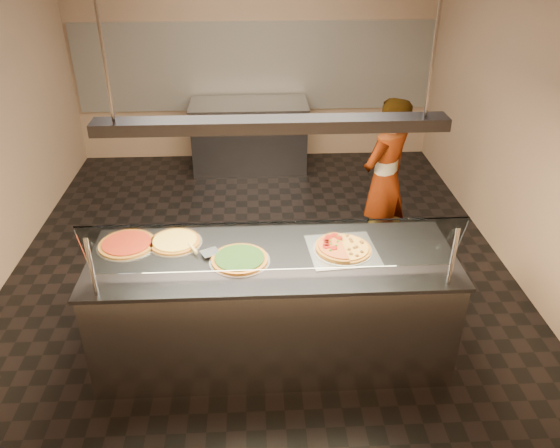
{
  "coord_description": "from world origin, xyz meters",
  "views": [
    {
      "loc": [
        -0.03,
        -4.59,
        3.14
      ],
      "look_at": [
        0.15,
        -0.89,
        1.02
      ],
      "focal_mm": 35.0,
      "sensor_mm": 36.0,
      "label": 1
    }
  ],
  "objects_px": {
    "serving_counter": "(273,307)",
    "worker": "(385,180)",
    "heat_lamp_housing": "(272,124)",
    "half_pizza_sausage": "(356,247)",
    "perforated_tray": "(343,250)",
    "pizza_spinach": "(240,259)",
    "sneeze_guard": "(274,248)",
    "prep_table": "(250,136)",
    "pizza_spatula": "(200,249)",
    "half_pizza_pepperoni": "(329,247)",
    "pizza_cheese": "(175,241)",
    "pizza_tomato": "(127,244)"
  },
  "relations": [
    {
      "from": "sneeze_guard",
      "to": "prep_table",
      "type": "relative_size",
      "value": 1.57
    },
    {
      "from": "perforated_tray",
      "to": "pizza_tomato",
      "type": "relative_size",
      "value": 1.19
    },
    {
      "from": "pizza_cheese",
      "to": "heat_lamp_housing",
      "type": "height_order",
      "value": "heat_lamp_housing"
    },
    {
      "from": "perforated_tray",
      "to": "pizza_spatula",
      "type": "height_order",
      "value": "pizza_spatula"
    },
    {
      "from": "half_pizza_sausage",
      "to": "pizza_spatula",
      "type": "bearing_deg",
      "value": 178.91
    },
    {
      "from": "sneeze_guard",
      "to": "prep_table",
      "type": "height_order",
      "value": "sneeze_guard"
    },
    {
      "from": "serving_counter",
      "to": "worker",
      "type": "bearing_deg",
      "value": 51.62
    },
    {
      "from": "pizza_spatula",
      "to": "prep_table",
      "type": "xyz_separation_m",
      "value": [
        0.36,
        3.68,
        -0.49
      ]
    },
    {
      "from": "half_pizza_sausage",
      "to": "pizza_spatula",
      "type": "xyz_separation_m",
      "value": [
        -1.17,
        0.02,
        0.0
      ]
    },
    {
      "from": "serving_counter",
      "to": "half_pizza_pepperoni",
      "type": "xyz_separation_m",
      "value": [
        0.43,
        0.06,
        0.5
      ]
    },
    {
      "from": "heat_lamp_housing",
      "to": "half_pizza_pepperoni",
      "type": "bearing_deg",
      "value": 8.21
    },
    {
      "from": "prep_table",
      "to": "pizza_spatula",
      "type": "bearing_deg",
      "value": -95.59
    },
    {
      "from": "half_pizza_pepperoni",
      "to": "pizza_tomato",
      "type": "xyz_separation_m",
      "value": [
        -1.53,
        0.16,
        -0.02
      ]
    },
    {
      "from": "serving_counter",
      "to": "pizza_spinach",
      "type": "relative_size",
      "value": 6.09
    },
    {
      "from": "pizza_spatula",
      "to": "sneeze_guard",
      "type": "bearing_deg",
      "value": -38.34
    },
    {
      "from": "perforated_tray",
      "to": "pizza_spinach",
      "type": "height_order",
      "value": "pizza_spinach"
    },
    {
      "from": "heat_lamp_housing",
      "to": "half_pizza_sausage",
      "type": "bearing_deg",
      "value": 5.42
    },
    {
      "from": "pizza_cheese",
      "to": "pizza_tomato",
      "type": "xyz_separation_m",
      "value": [
        -0.36,
        -0.02,
        0.0
      ]
    },
    {
      "from": "pizza_spatula",
      "to": "heat_lamp_housing",
      "type": "xyz_separation_m",
      "value": [
        0.54,
        -0.08,
        0.99
      ]
    },
    {
      "from": "serving_counter",
      "to": "pizza_spatula",
      "type": "relative_size",
      "value": 10.53
    },
    {
      "from": "perforated_tray",
      "to": "prep_table",
      "type": "distance_m",
      "value": 3.8
    },
    {
      "from": "perforated_tray",
      "to": "heat_lamp_housing",
      "type": "height_order",
      "value": "heat_lamp_housing"
    },
    {
      "from": "sneeze_guard",
      "to": "pizza_spatula",
      "type": "xyz_separation_m",
      "value": [
        -0.54,
        0.43,
        -0.27
      ]
    },
    {
      "from": "half_pizza_sausage",
      "to": "prep_table",
      "type": "xyz_separation_m",
      "value": [
        -0.81,
        3.71,
        -0.49
      ]
    },
    {
      "from": "pizza_spatula",
      "to": "prep_table",
      "type": "relative_size",
      "value": 0.16
    },
    {
      "from": "pizza_spinach",
      "to": "pizza_spatula",
      "type": "bearing_deg",
      "value": 157.66
    },
    {
      "from": "perforated_tray",
      "to": "pizza_spinach",
      "type": "xyz_separation_m",
      "value": [
        -0.77,
        -0.1,
        0.01
      ]
    },
    {
      "from": "half_pizza_pepperoni",
      "to": "pizza_spinach",
      "type": "height_order",
      "value": "half_pizza_pepperoni"
    },
    {
      "from": "pizza_cheese",
      "to": "pizza_spatula",
      "type": "distance_m",
      "value": 0.26
    },
    {
      "from": "sneeze_guard",
      "to": "half_pizza_sausage",
      "type": "relative_size",
      "value": 5.74
    },
    {
      "from": "half_pizza_sausage",
      "to": "pizza_cheese",
      "type": "height_order",
      "value": "half_pizza_sausage"
    },
    {
      "from": "half_pizza_sausage",
      "to": "prep_table",
      "type": "bearing_deg",
      "value": 102.32
    },
    {
      "from": "pizza_cheese",
      "to": "prep_table",
      "type": "height_order",
      "value": "pizza_cheese"
    },
    {
      "from": "pizza_spinach",
      "to": "worker",
      "type": "distance_m",
      "value": 2.07
    },
    {
      "from": "heat_lamp_housing",
      "to": "pizza_tomato",
      "type": "bearing_deg",
      "value": 168.84
    },
    {
      "from": "worker",
      "to": "perforated_tray",
      "type": "bearing_deg",
      "value": 24.25
    },
    {
      "from": "sneeze_guard",
      "to": "prep_table",
      "type": "distance_m",
      "value": 4.18
    },
    {
      "from": "serving_counter",
      "to": "pizza_tomato",
      "type": "relative_size",
      "value": 5.97
    },
    {
      "from": "pizza_cheese",
      "to": "pizza_spatula",
      "type": "relative_size",
      "value": 1.62
    },
    {
      "from": "serving_counter",
      "to": "pizza_cheese",
      "type": "relative_size",
      "value": 6.51
    },
    {
      "from": "half_pizza_sausage",
      "to": "pizza_tomato",
      "type": "bearing_deg",
      "value": 174.81
    },
    {
      "from": "perforated_tray",
      "to": "pizza_spinach",
      "type": "bearing_deg",
      "value": -172.73
    },
    {
      "from": "half_pizza_sausage",
      "to": "perforated_tray",
      "type": "bearing_deg",
      "value": -179.65
    },
    {
      "from": "half_pizza_pepperoni",
      "to": "half_pizza_sausage",
      "type": "height_order",
      "value": "half_pizza_pepperoni"
    },
    {
      "from": "pizza_cheese",
      "to": "pizza_spatula",
      "type": "height_order",
      "value": "pizza_spatula"
    },
    {
      "from": "sneeze_guard",
      "to": "perforated_tray",
      "type": "height_order",
      "value": "sneeze_guard"
    },
    {
      "from": "pizza_spinach",
      "to": "heat_lamp_housing",
      "type": "xyz_separation_m",
      "value": [
        0.24,
        0.04,
        1.0
      ]
    },
    {
      "from": "half_pizza_pepperoni",
      "to": "pizza_spatula",
      "type": "xyz_separation_m",
      "value": [
        -0.97,
        0.02,
        -0.01
      ]
    },
    {
      "from": "perforated_tray",
      "to": "pizza_tomato",
      "type": "height_order",
      "value": "pizza_tomato"
    },
    {
      "from": "prep_table",
      "to": "worker",
      "type": "bearing_deg",
      "value": -59.58
    }
  ]
}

